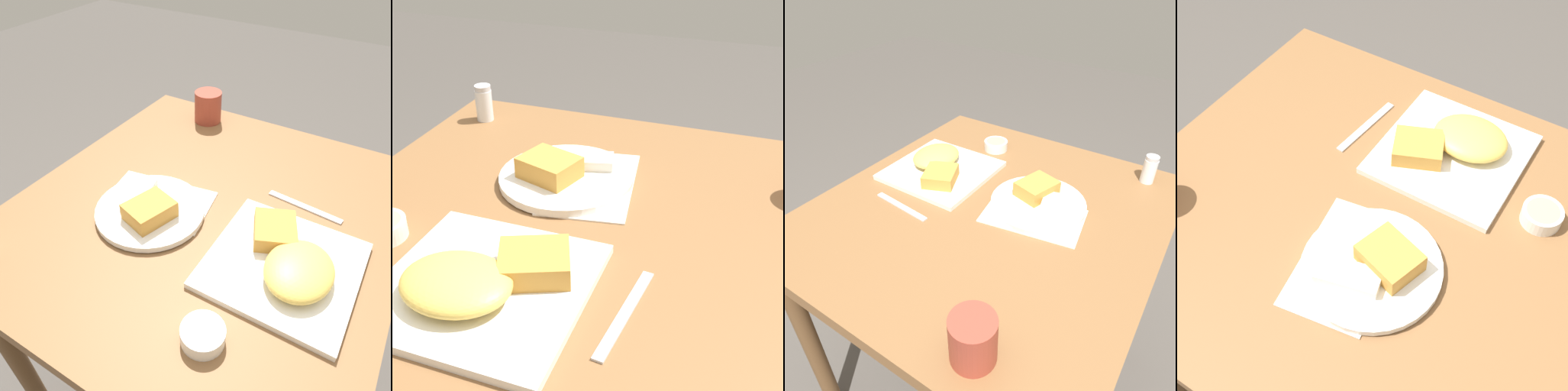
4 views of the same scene
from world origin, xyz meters
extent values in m
plane|color=#4C4742|center=(0.00, 0.00, 0.00)|extent=(8.00, 8.00, 0.00)
cube|color=brown|center=(0.00, 0.00, 0.75)|extent=(0.92, 0.86, 0.04)
cylinder|color=brown|center=(0.40, -0.37, 0.37)|extent=(0.05, 0.05, 0.74)
cube|color=silver|center=(-0.04, 0.11, 0.77)|extent=(0.20, 0.27, 0.00)
cube|color=white|center=(-0.08, -0.22, 0.78)|extent=(0.29, 0.29, 0.01)
ellipsoid|color=#E5BC51|center=(-0.10, -0.26, 0.81)|extent=(0.16, 0.13, 0.04)
cube|color=#C68938|center=(-0.02, -0.18, 0.80)|extent=(0.13, 0.12, 0.04)
cylinder|color=white|center=(-0.08, 0.10, 0.78)|extent=(0.25, 0.25, 0.01)
cube|color=#C68938|center=(-0.11, 0.08, 0.81)|extent=(0.12, 0.11, 0.04)
cube|color=silver|center=(-0.06, 0.15, 0.80)|extent=(0.12, 0.08, 0.02)
cylinder|color=white|center=(-0.30, -0.16, 0.79)|extent=(0.08, 0.08, 0.03)
cylinder|color=#D1B775|center=(-0.30, -0.16, 0.80)|extent=(0.06, 0.06, 0.00)
cube|color=silver|center=(0.12, -0.20, 0.77)|extent=(0.03, 0.18, 0.00)
camera|label=1|loc=(-0.59, -0.32, 1.37)|focal=35.00mm
camera|label=2|loc=(0.25, -0.72, 1.29)|focal=50.00mm
camera|label=3|loc=(0.68, 0.43, 1.38)|focal=35.00mm
camera|label=4|loc=(-0.35, 0.53, 1.60)|focal=50.00mm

